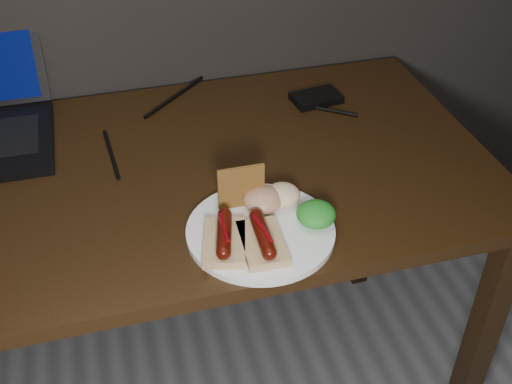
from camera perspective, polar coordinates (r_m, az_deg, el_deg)
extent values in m
cube|color=black|center=(1.29, -9.82, 0.97)|extent=(1.40, 0.70, 0.03)
cube|color=black|center=(1.53, 19.04, -13.12)|extent=(0.05, 0.05, 0.72)
cube|color=black|center=(1.89, 9.96, 0.21)|extent=(0.05, 0.05, 0.72)
cube|color=black|center=(1.51, 5.37, 8.33)|extent=(0.12, 0.09, 0.02)
cylinder|color=black|center=(1.35, -12.73, 3.32)|extent=(0.02, 0.18, 0.01)
cylinder|color=black|center=(1.53, -7.25, 8.41)|extent=(0.17, 0.16, 0.01)
cylinder|color=black|center=(1.48, 6.37, 7.28)|extent=(0.12, 0.09, 0.01)
cylinder|color=white|center=(1.12, 0.40, -3.49)|extent=(0.27, 0.27, 0.01)
cube|color=#DEB982|center=(1.08, -2.82, -4.49)|extent=(0.10, 0.13, 0.02)
cylinder|color=#501005|center=(1.07, -2.85, -3.67)|extent=(0.05, 0.10, 0.02)
sphere|color=#501005|center=(1.03, -2.91, -5.42)|extent=(0.02, 0.02, 0.02)
sphere|color=#501005|center=(1.10, -2.80, -2.04)|extent=(0.03, 0.02, 0.02)
cylinder|color=#5E0408|center=(1.06, -2.87, -3.17)|extent=(0.01, 0.07, 0.01)
cube|color=#DEB982|center=(1.08, 0.59, -4.58)|extent=(0.07, 0.12, 0.02)
cylinder|color=#501005|center=(1.06, 0.59, -3.76)|extent=(0.03, 0.10, 0.02)
sphere|color=#501005|center=(1.03, 1.20, -5.47)|extent=(0.03, 0.02, 0.02)
sphere|color=#501005|center=(1.10, 0.02, -2.17)|extent=(0.03, 0.02, 0.02)
cylinder|color=#5E0408|center=(1.06, 0.60, -3.26)|extent=(0.02, 0.07, 0.01)
cube|color=olive|center=(1.14, -1.33, 0.45)|extent=(0.09, 0.01, 0.08)
ellipsoid|color=#1A6313|center=(1.12, 5.37, -1.97)|extent=(0.07, 0.07, 0.04)
ellipsoid|color=maroon|center=(1.15, 0.60, -0.64)|extent=(0.07, 0.07, 0.04)
ellipsoid|color=#F0E3CF|center=(1.17, 2.38, -0.25)|extent=(0.06, 0.06, 0.04)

